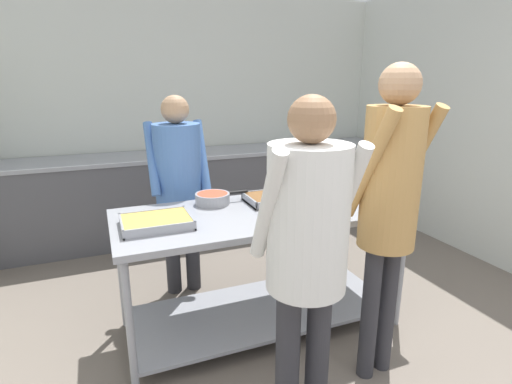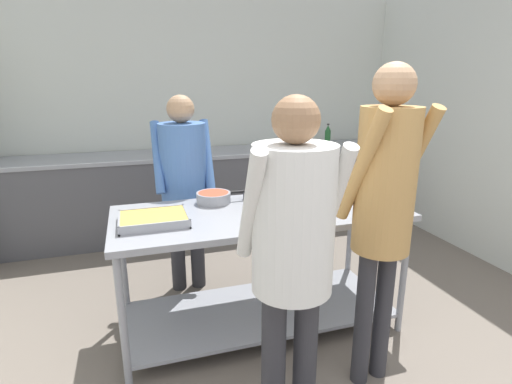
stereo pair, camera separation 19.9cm
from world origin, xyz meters
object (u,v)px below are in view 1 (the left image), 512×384
Objects in this scene: serving_tray_roast at (273,198)px; cook_behind_counter at (179,176)px; sauce_pan at (213,198)px; plate_stack at (357,195)px; guest_serving_right at (390,192)px; broccoli_bowl at (313,191)px; water_bottle at (313,134)px; guest_serving_left at (307,235)px; serving_tray_vegetables at (157,222)px.

serving_tray_roast is 0.24× the size of cook_behind_counter.
cook_behind_counter is at bearing 108.38° from sauce_pan.
guest_serving_right is (-0.31, -0.69, 0.24)m from plate_stack.
cook_behind_counter reaches higher than broccoli_bowl.
plate_stack is 2.16m from water_bottle.
guest_serving_left is at bearing -105.18° from serving_tray_roast.
serving_tray_roast is at bearing -126.26° from water_bottle.
serving_tray_vegetables is 0.52m from sauce_pan.
guest_serving_left is at bearing -167.64° from guest_serving_right.
water_bottle is at bearing 60.70° from broccoli_bowl.
guest_serving_right reaches higher than guest_serving_left.
serving_tray_vegetables is 0.23× the size of guest_serving_right.
guest_serving_left is at bearing -78.86° from cook_behind_counter.
serving_tray_vegetables is at bearing -137.02° from water_bottle.
plate_stack is (1.02, -0.25, -0.02)m from sauce_pan.
guest_serving_right is at bearing 12.36° from guest_serving_left.
serving_tray_vegetables is 0.86m from serving_tray_roast.
serving_tray_vegetables is 1.08× the size of serving_tray_roast.
cook_behind_counter is 2.34m from water_bottle.
sauce_pan is 1.20m from guest_serving_right.
serving_tray_vegetables is 0.25× the size of guest_serving_left.
water_bottle is (1.63, 2.83, 0.03)m from guest_serving_left.
guest_serving_left is at bearing -121.32° from broccoli_bowl.
plate_stack is 1.03× the size of water_bottle.
sauce_pan is 1.46× the size of plate_stack.
water_bottle reaches higher than plate_stack.
sauce_pan is (0.43, 0.30, 0.02)m from serving_tray_vegetables.
cook_behind_counter is at bearing 121.69° from guest_serving_right.
plate_stack is 1.36m from cook_behind_counter.
guest_serving_right is (0.30, -0.83, 0.23)m from serving_tray_roast.
plate_stack is 0.16× the size of guest_serving_left.
water_bottle is (0.77, 2.02, 0.16)m from plate_stack.
serving_tray_roast is 0.21× the size of guest_serving_right.
serving_tray_vegetables is 0.80m from cook_behind_counter.
plate_stack is at bearing -13.88° from sauce_pan.
water_bottle is at bearing 44.64° from sauce_pan.
guest_serving_right reaches higher than sauce_pan.
water_bottle is (1.93, 1.32, 0.06)m from cook_behind_counter.
broccoli_bowl is 0.89× the size of water_bottle.
water_bottle reaches higher than sauce_pan.
broccoli_bowl is 0.14× the size of cook_behind_counter.
plate_stack is at bearing -30.75° from cook_behind_counter.
guest_serving_right is at bearing -58.31° from cook_behind_counter.
guest_serving_right is 7.06× the size of water_bottle.
guest_serving_left is (-0.26, -0.96, 0.12)m from serving_tray_roast.
guest_serving_right reaches higher than broccoli_bowl.
guest_serving_left is (0.58, -0.77, 0.12)m from serving_tray_vegetables.
guest_serving_left reaches higher than plate_stack.
guest_serving_right is at bearing -92.33° from broccoli_bowl.
broccoli_bowl reaches higher than serving_tray_roast.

